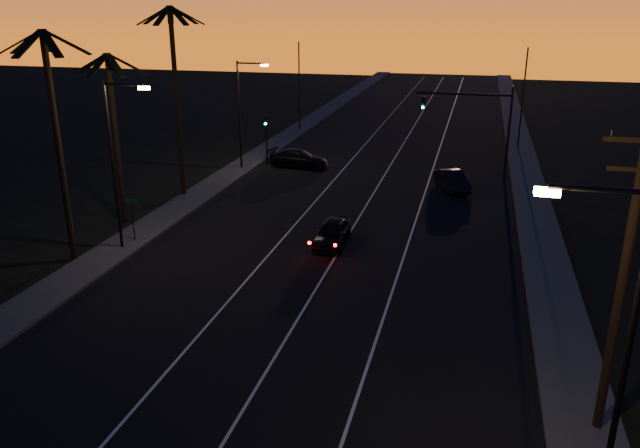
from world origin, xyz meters
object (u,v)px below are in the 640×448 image
(utility_pole, at_px, (624,275))
(lead_car, at_px, (332,232))
(signal_mast, at_px, (477,115))
(cross_car, at_px, (299,159))
(right_car, at_px, (452,181))

(utility_pole, distance_m, lead_car, 18.48)
(signal_mast, distance_m, lead_car, 18.42)
(utility_pole, relative_size, cross_car, 1.97)
(signal_mast, relative_size, lead_car, 1.58)
(utility_pole, bearing_deg, signal_mast, 98.47)
(lead_car, bearing_deg, right_car, 64.87)
(right_car, xyz_separation_m, cross_car, (-12.48, 3.62, 0.02))
(signal_mast, bearing_deg, right_car, -109.02)
(signal_mast, relative_size, cross_car, 1.40)
(signal_mast, xyz_separation_m, lead_car, (-7.23, -16.44, -4.09))
(lead_car, distance_m, right_car, 13.85)
(utility_pole, distance_m, signal_mast, 30.33)
(utility_pole, height_order, right_car, utility_pole)
(lead_car, height_order, right_car, right_car)
(utility_pole, bearing_deg, right_car, 102.56)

